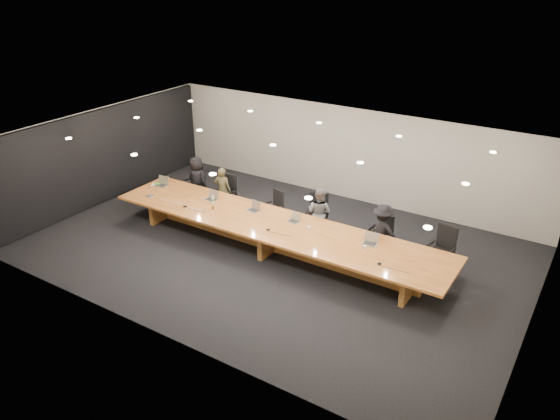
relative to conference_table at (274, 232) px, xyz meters
The scene contains 29 objects.
ground 0.52m from the conference_table, ahead, with size 12.00×12.00×0.00m, color black.
back_wall 4.10m from the conference_table, 90.00° to the left, with size 12.00×0.02×2.80m, color silver.
left_wall_panel 6.00m from the conference_table, behind, with size 0.08×7.84×2.74m, color black.
conference_table is the anchor object (origin of this frame).
chair_far_left 3.88m from the conference_table, 160.70° to the left, with size 0.58×0.58×1.14m, color black, non-canonical shape.
chair_left 2.85m from the conference_table, 151.88° to the left, with size 0.54×0.54×1.06m, color black, non-canonical shape.
chair_mid_left 1.51m from the conference_table, 123.86° to the left, with size 0.51×0.51×0.99m, color black, non-canonical shape.
chair_mid_right 1.40m from the conference_table, 68.55° to the left, with size 0.59×0.59×1.17m, color black, non-canonical shape.
chair_right 2.67m from the conference_table, 30.07° to the left, with size 0.50×0.50×0.99m, color black, non-canonical shape.
chair_far_right 4.01m from the conference_table, 18.36° to the left, with size 0.58×0.58×1.13m, color black, non-canonical shape.
person_a 3.75m from the conference_table, 160.21° to the left, with size 0.70×0.46×1.44m, color black.
person_b 2.76m from the conference_table, 154.98° to the left, with size 0.49×0.32×1.35m, color #3E3B22.
person_c 1.39m from the conference_table, 64.02° to the left, with size 0.68×0.53×1.40m, color slate.
person_d 2.65m from the conference_table, 25.68° to the left, with size 0.90×0.52×1.39m, color black.
laptop_a 4.07m from the conference_table, behind, with size 0.35×0.26×0.28m, color #B5A88A, non-canonical shape.
laptop_b 2.25m from the conference_table, behind, with size 0.34×0.25×0.27m, color beige, non-canonical shape.
laptop_c 0.98m from the conference_table, 158.56° to the left, with size 0.32×0.24×0.26m, color tan, non-canonical shape.
laptop_d 0.61m from the conference_table, 42.95° to the left, with size 0.29×0.21×0.23m, color #B4A989, non-canonical shape.
laptop_e 2.48m from the conference_table, ahead, with size 0.34×0.25×0.27m, color tan, non-canonical shape.
water_bottle 2.04m from the conference_table, behind, with size 0.07×0.07×0.23m, color silver.
amber_mug 1.82m from the conference_table, behind, with size 0.07×0.07×0.09m, color brown.
paper_cup_near 0.97m from the conference_table, 10.55° to the left, with size 0.08×0.08×0.10m, color white.
paper_cup_far 2.44m from the conference_table, ahead, with size 0.07×0.07×0.08m, color white.
notepad 4.22m from the conference_table, behind, with size 0.27×0.22×0.02m, color white.
lime_gadget 4.22m from the conference_table, behind, with size 0.17×0.10×0.03m, color green.
av_box 3.81m from the conference_table, behind, with size 0.19×0.14×0.03m, color #9F9FA3.
mic_left 2.56m from the conference_table, behind, with size 0.13×0.13×0.03m, color black.
mic_center 0.43m from the conference_table, 77.43° to the right, with size 0.11×0.11×0.03m, color black.
mic_right 3.01m from the conference_table, ahead, with size 0.11×0.11×0.03m, color black.
Camera 1 is at (6.59, -10.05, 6.71)m, focal length 35.00 mm.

